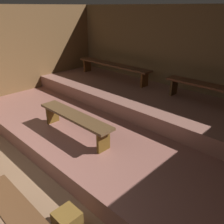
# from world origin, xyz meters

# --- Properties ---
(ground) EXTENTS (6.96, 6.01, 0.08)m
(ground) POSITION_xyz_m (0.00, 2.61, -0.04)
(ground) COLOR #8B684C
(wall_back) EXTENTS (6.96, 0.06, 2.45)m
(wall_back) POSITION_xyz_m (0.00, 5.24, 1.23)
(wall_back) COLOR brown
(wall_back) RESTS_ON ground
(wall_left) EXTENTS (0.06, 6.01, 2.45)m
(wall_left) POSITION_xyz_m (-3.11, 2.61, 1.23)
(wall_left) COLOR brown
(wall_left) RESTS_ON ground
(platform_lower) EXTENTS (6.16, 3.61, 0.30)m
(platform_lower) POSITION_xyz_m (0.00, 3.41, 0.15)
(platform_lower) COLOR #905B50
(platform_lower) RESTS_ON ground
(platform_middle) EXTENTS (6.16, 1.79, 0.30)m
(platform_middle) POSITION_xyz_m (0.00, 4.32, 0.46)
(platform_middle) COLOR #916255
(platform_middle) RESTS_ON platform_lower
(bench_lower_center) EXTENTS (1.68, 0.31, 0.39)m
(bench_lower_center) POSITION_xyz_m (-0.15, 2.37, 0.62)
(bench_lower_center) COLOR brown
(bench_lower_center) RESTS_ON platform_lower
(bench_middle_left) EXTENTS (2.38, 0.31, 0.39)m
(bench_middle_left) POSITION_xyz_m (-1.47, 4.69, 0.94)
(bench_middle_left) COLOR brown
(bench_middle_left) RESTS_ON platform_middle
(wooden_crate_floor) EXTENTS (0.27, 0.27, 0.27)m
(wooden_crate_floor) POSITION_xyz_m (1.15, 1.24, 0.13)
(wooden_crate_floor) COLOR brown
(wooden_crate_floor) RESTS_ON ground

